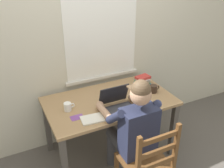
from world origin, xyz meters
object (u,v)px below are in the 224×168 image
(coffee_mug_dark, at_px, (154,89))
(book_stack_main, at_px, (143,81))
(laptop, at_px, (118,104))
(landscape_photo_print, at_px, (77,117))
(desk, at_px, (110,107))
(coffee_mug_white, at_px, (68,107))
(computer_mouse, at_px, (143,105))
(wooden_chair, at_px, (147,164))
(seated_person, at_px, (133,127))

(coffee_mug_dark, xyz_separation_m, book_stack_main, (-0.03, 0.20, 0.01))
(laptop, bearing_deg, landscape_photo_print, 176.04)
(laptop, height_order, book_stack_main, laptop)
(desk, relative_size, book_stack_main, 7.14)
(book_stack_main, xyz_separation_m, landscape_photo_print, (-0.95, -0.29, -0.06))
(coffee_mug_white, height_order, book_stack_main, book_stack_main)
(computer_mouse, xyz_separation_m, coffee_mug_white, (-0.73, 0.29, 0.03))
(wooden_chair, relative_size, laptop, 2.84)
(desk, bearing_deg, coffee_mug_dark, -7.26)
(laptop, bearing_deg, desk, 91.37)
(wooden_chair, distance_m, coffee_mug_dark, 0.92)
(seated_person, bearing_deg, landscape_photo_print, 145.23)
(seated_person, relative_size, coffee_mug_dark, 10.06)
(seated_person, bearing_deg, computer_mouse, 38.70)
(computer_mouse, xyz_separation_m, landscape_photo_print, (-0.69, 0.12, -0.02))
(computer_mouse, height_order, coffee_mug_dark, coffee_mug_dark)
(laptop, bearing_deg, seated_person, -86.97)
(laptop, bearing_deg, book_stack_main, 32.71)
(coffee_mug_dark, height_order, book_stack_main, book_stack_main)
(book_stack_main, distance_m, landscape_photo_print, 0.99)
(landscape_photo_print, bearing_deg, wooden_chair, -52.67)
(coffee_mug_dark, relative_size, book_stack_main, 0.63)
(seated_person, xyz_separation_m, book_stack_main, (0.49, 0.61, 0.11))
(book_stack_main, bearing_deg, laptop, -147.29)
(desk, height_order, computer_mouse, computer_mouse)
(computer_mouse, height_order, coffee_mug_white, coffee_mug_white)
(seated_person, relative_size, laptop, 3.76)
(desk, height_order, landscape_photo_print, landscape_photo_print)
(laptop, height_order, coffee_mug_white, laptop)
(desk, xyz_separation_m, laptop, (0.00, -0.19, 0.15))
(wooden_chair, xyz_separation_m, laptop, (-0.02, 0.57, 0.34))
(wooden_chair, bearing_deg, coffee_mug_white, 123.11)
(book_stack_main, bearing_deg, coffee_mug_white, -172.36)
(computer_mouse, bearing_deg, seated_person, -141.30)
(computer_mouse, relative_size, landscape_photo_print, 0.77)
(desk, xyz_separation_m, coffee_mug_dark, (0.54, -0.07, 0.14))
(seated_person, xyz_separation_m, wooden_chair, (-0.00, -0.28, -0.22))
(desk, height_order, book_stack_main, book_stack_main)
(seated_person, xyz_separation_m, laptop, (-0.02, 0.29, 0.11))
(coffee_mug_white, height_order, coffee_mug_dark, coffee_mug_dark)
(seated_person, xyz_separation_m, coffee_mug_white, (-0.49, 0.48, 0.10))
(computer_mouse, bearing_deg, desk, 132.27)
(book_stack_main, bearing_deg, coffee_mug_dark, -82.33)
(book_stack_main, bearing_deg, computer_mouse, -120.97)
(seated_person, relative_size, computer_mouse, 12.42)
(seated_person, relative_size, wooden_chair, 1.33)
(desk, relative_size, landscape_photo_print, 10.81)
(coffee_mug_white, xyz_separation_m, landscape_photo_print, (0.04, -0.16, -0.04))
(seated_person, bearing_deg, wooden_chair, -90.00)
(coffee_mug_dark, bearing_deg, computer_mouse, -141.96)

